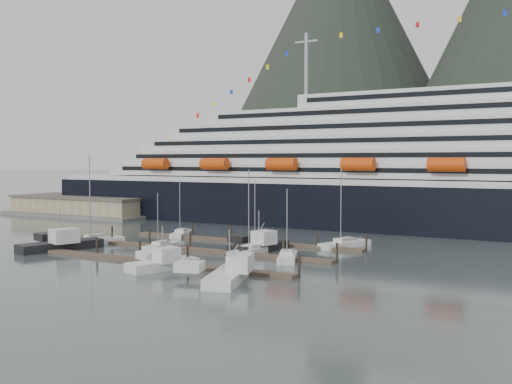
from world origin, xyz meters
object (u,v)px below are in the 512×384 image
warehouse (85,207)px  sailboat_h (287,258)px  sailboat_c (161,247)px  trawler_b (162,263)px  sailboat_a (96,242)px  sailboat_d (252,251)px  sailboat_e (181,234)px  sailboat_f (258,243)px  sailboat_g (345,245)px  trawler_a (60,244)px  trawler_c (228,273)px  cruise_ship (476,176)px  trawler_e (258,246)px

warehouse → sailboat_h: bearing=-25.4°
sailboat_c → trawler_b: 19.58m
sailboat_a → sailboat_d: size_ratio=1.18×
sailboat_e → sailboat_f: 20.18m
sailboat_a → sailboat_e: 18.46m
sailboat_c → sailboat_d: size_ratio=0.71×
sailboat_e → sailboat_h: 35.92m
sailboat_f → sailboat_g: bearing=-67.2°
sailboat_f → sailboat_d: bearing=-152.2°
sailboat_f → trawler_a: (-26.47, -21.99, 0.56)m
sailboat_e → trawler_c: bearing=-157.4°
cruise_ship → trawler_b: cruise_ship is taller
sailboat_c → sailboat_d: sailboat_d is taller
sailboat_a → sailboat_f: 29.69m
sailboat_c → sailboat_h: bearing=-92.1°
cruise_ship → sailboat_h: (-18.41, -52.70, -11.63)m
warehouse → sailboat_f: sailboat_f is taller
sailboat_h → trawler_b: sailboat_h is taller
sailboat_a → sailboat_d: sailboat_a is taller
warehouse → sailboat_d: sailboat_d is taller
warehouse → sailboat_g: bearing=-14.3°
trawler_b → trawler_e: 21.65m
sailboat_a → sailboat_e: sailboat_a is taller
sailboat_e → sailboat_h: size_ratio=1.06×
trawler_b → trawler_c: size_ratio=0.76×
sailboat_e → trawler_c: sailboat_e is taller
warehouse → cruise_ship: bearing=7.2°
trawler_c → sailboat_c: bearing=36.5°
sailboat_c → trawler_a: 17.19m
sailboat_a → trawler_a: bearing=-162.2°
warehouse → trawler_e: 82.29m
trawler_c → trawler_e: (-8.89, 23.34, 0.04)m
sailboat_c → trawler_a: size_ratio=0.68×
sailboat_c → trawler_e: bearing=-71.0°
sailboat_f → trawler_b: sailboat_f is taller
sailboat_f → sailboat_c: bearing=139.1°
sailboat_h → trawler_a: sailboat_h is taller
sailboat_h → trawler_e: 10.50m
sailboat_c → sailboat_h: size_ratio=0.88×
sailboat_a → trawler_b: (26.66, -13.98, 0.41)m
warehouse → trawler_c: (83.95, -57.05, -1.34)m
sailboat_g → trawler_a: 49.44m
sailboat_g → trawler_a: bearing=144.1°
warehouse → trawler_e: trawler_e is taller
trawler_b → warehouse: bearing=71.3°
sailboat_c → trawler_a: bearing=120.5°
trawler_b → trawler_e: (3.40, 21.38, 0.07)m
trawler_a → trawler_b: size_ratio=1.36×
sailboat_g → trawler_c: 35.11m
trawler_c → sailboat_d: bearing=3.3°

